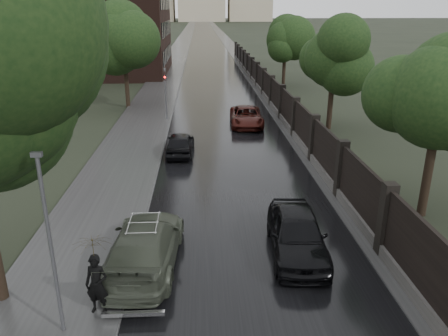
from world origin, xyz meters
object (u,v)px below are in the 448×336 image
at_px(tree_left_far, 124,45).
at_px(tree_right_c, 285,40).
at_px(lamp_post, 51,246).
at_px(hatchback_left, 180,143).
at_px(traffic_light, 166,90).
at_px(car_right_far, 246,117).
at_px(volga_sedan, 145,245).
at_px(car_right_near, 297,233).
at_px(pedestrian_umbrella, 93,254).
at_px(tree_right_b, 334,58).
at_px(tree_right_a, 441,98).

xyz_separation_m(tree_left_far, tree_right_c, (15.50, 10.00, -0.29)).
bearing_deg(lamp_post, hatchback_left, 80.76).
xyz_separation_m(tree_left_far, lamp_post, (2.60, -28.50, -2.57)).
xyz_separation_m(traffic_light, car_right_far, (5.97, -1.86, -1.71)).
bearing_deg(tree_right_c, car_right_far, -109.07).
xyz_separation_m(volga_sedan, car_right_near, (5.20, 0.50, 0.01)).
bearing_deg(tree_right_c, pedestrian_umbrella, -107.75).
bearing_deg(hatchback_left, car_right_near, 113.44).
height_order(tree_right_b, traffic_light, tree_right_b).
bearing_deg(car_right_far, tree_right_c, 72.53).
bearing_deg(car_right_near, lamp_post, -148.10).
relative_size(traffic_light, car_right_far, 0.81).
bearing_deg(car_right_far, traffic_light, 164.32).
bearing_deg(hatchback_left, traffic_light, -78.74).
relative_size(tree_right_b, tree_right_c, 1.00).
height_order(tree_right_c, car_right_near, tree_right_c).
bearing_deg(tree_left_far, tree_right_c, 32.83).
distance_m(lamp_post, car_right_near, 8.15).
distance_m(tree_left_far, tree_right_a, 26.91).
bearing_deg(lamp_post, tree_right_a, 26.74).
height_order(tree_right_a, car_right_near, tree_right_a).
xyz_separation_m(tree_left_far, hatchback_left, (5.07, -13.31, -4.57)).
xyz_separation_m(tree_right_c, car_right_far, (-5.83, -16.86, -4.26)).
relative_size(volga_sedan, car_right_near, 1.16).
bearing_deg(traffic_light, car_right_far, -17.28).
bearing_deg(tree_left_far, tree_right_b, -27.30).
height_order(tree_right_c, hatchback_left, tree_right_c).
bearing_deg(lamp_post, traffic_light, 87.32).
bearing_deg(volga_sedan, car_right_near, -170.80).
bearing_deg(tree_right_b, lamp_post, -122.18).
distance_m(tree_right_a, pedestrian_umbrella, 13.73).
distance_m(tree_right_a, lamp_post, 14.62).
xyz_separation_m(lamp_post, traffic_light, (1.10, 23.49, -0.27)).
height_order(lamp_post, pedestrian_umbrella, lamp_post).
height_order(volga_sedan, pedestrian_umbrella, pedestrian_umbrella).
xyz_separation_m(car_right_near, car_right_far, (0.07, 17.90, -0.10)).
xyz_separation_m(tree_right_b, tree_right_c, (0.00, 18.00, 0.00)).
bearing_deg(tree_right_b, car_right_near, -109.39).
bearing_deg(car_right_near, tree_left_far, 115.00).
bearing_deg(tree_right_c, volga_sedan, -107.47).
height_order(tree_left_far, hatchback_left, tree_left_far).
relative_size(tree_right_a, car_right_far, 1.42).
relative_size(lamp_post, pedestrian_umbrella, 1.83).
xyz_separation_m(volga_sedan, car_right_far, (5.27, 18.41, -0.09)).
bearing_deg(tree_right_a, lamp_post, -153.26).
xyz_separation_m(tree_right_b, pedestrian_umbrella, (-12.10, -19.80, -2.93)).
distance_m(tree_right_b, car_right_near, 18.25).
xyz_separation_m(tree_right_a, tree_right_c, (0.00, 32.00, 0.00)).
xyz_separation_m(tree_left_far, tree_right_a, (15.50, -22.00, -0.29)).
height_order(tree_left_far, tree_right_a, tree_left_far).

